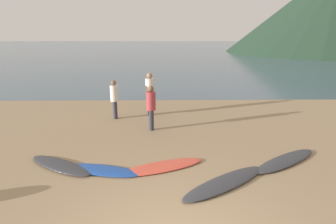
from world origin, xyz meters
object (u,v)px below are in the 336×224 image
person_0 (114,96)px  person_1 (150,90)px  surfboard_3 (225,182)px  surfboard_4 (286,160)px  surfboard_0 (60,165)px  surfboard_2 (161,167)px  person_2 (151,104)px  surfboard_1 (102,170)px

person_0 → person_1: bearing=-173.5°
surfboard_3 → surfboard_4: 2.13m
surfboard_0 → person_1: person_1 is taller
surfboard_0 → surfboard_4: size_ratio=0.86×
surfboard_3 → surfboard_4: surfboard_3 is taller
surfboard_2 → surfboard_4: 3.31m
surfboard_0 → surfboard_3: size_ratio=0.83×
surfboard_2 → person_0: (-1.87, 4.16, 0.88)m
person_1 → person_2: person_1 is taller
surfboard_3 → person_0: bearing=89.0°
surfboard_4 → person_1: person_1 is taller
person_2 → surfboard_3: bearing=179.5°
surfboard_2 → surfboard_4: size_ratio=0.95×
surfboard_2 → person_0: size_ratio=1.47×
person_1 → person_2: bearing=-90.4°
surfboard_0 → surfboard_4: 5.89m
person_0 → surfboard_1: bearing=81.4°
surfboard_4 → person_2: (-3.67, 2.53, 0.89)m
surfboard_3 → person_2: 4.14m
surfboard_0 → person_0: person_0 is taller
surfboard_0 → person_0: bearing=110.8°
surfboard_1 → person_1: 5.02m
person_2 → surfboard_1: bearing=132.4°
surfboard_0 → person_2: bearing=81.6°
surfboard_2 → surfboard_3: size_ratio=0.92×
surfboard_0 → surfboard_1: (1.13, -0.25, -0.01)m
surfboard_2 → person_0: 4.64m
surfboard_0 → surfboard_1: size_ratio=1.04×
surfboard_3 → person_0: size_ratio=1.60×
surfboard_3 → person_1: size_ratio=1.41×
surfboard_0 → surfboard_4: (5.89, 0.18, -0.00)m
surfboard_1 → surfboard_2: bearing=20.3°
surfboard_4 → person_1: size_ratio=1.37×
surfboard_1 → person_2: bearing=84.0°
surfboard_0 → person_2: size_ratio=1.31×
person_1 → person_2: size_ratio=1.11×
surfboard_0 → person_0: (0.72, 4.06, 0.86)m
surfboard_4 → person_1: (-3.80, 4.40, 0.99)m
surfboard_1 → person_1: (0.96, 4.83, 1.00)m
person_1 → surfboard_2: bearing=-88.3°
surfboard_1 → surfboard_3: size_ratio=0.80×
surfboard_3 → person_2: bearing=82.1°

